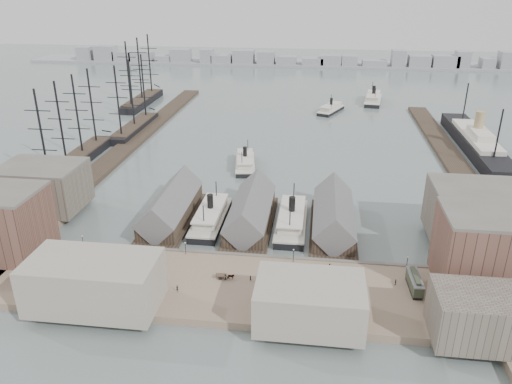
# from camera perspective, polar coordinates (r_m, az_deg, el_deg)

# --- Properties ---
(ground) EXTENTS (900.00, 900.00, 0.00)m
(ground) POSITION_cam_1_polar(r_m,az_deg,el_deg) (145.75, -1.52, -6.82)
(ground) COLOR #576563
(ground) RESTS_ON ground
(quay) EXTENTS (180.00, 30.00, 2.00)m
(quay) POSITION_cam_1_polar(r_m,az_deg,el_deg) (128.53, -2.91, -10.88)
(quay) COLOR #7C6753
(quay) RESTS_ON ground
(seawall) EXTENTS (180.00, 1.20, 2.30)m
(seawall) POSITION_cam_1_polar(r_m,az_deg,el_deg) (140.74, -1.85, -7.47)
(seawall) COLOR #59544C
(seawall) RESTS_ON ground
(west_wharf) EXTENTS (10.00, 220.00, 1.60)m
(west_wharf) POSITION_cam_1_polar(r_m,az_deg,el_deg) (251.68, -13.51, 5.98)
(west_wharf) COLOR #2D231C
(west_wharf) RESTS_ON ground
(east_wharf) EXTENTS (10.00, 180.00, 1.60)m
(east_wharf) POSITION_cam_1_polar(r_m,az_deg,el_deg) (233.66, 21.39, 3.65)
(east_wharf) COLOR #2D231C
(east_wharf) RESTS_ON ground
(ferry_shed_west) EXTENTS (14.00, 42.00, 12.60)m
(ferry_shed_west) POSITION_cam_1_polar(r_m,az_deg,el_deg) (163.65, -9.67, -1.78)
(ferry_shed_west) COLOR #2D231C
(ferry_shed_west) RESTS_ON ground
(ferry_shed_center) EXTENTS (14.00, 42.00, 12.60)m
(ferry_shed_center) POSITION_cam_1_polar(r_m,az_deg,el_deg) (158.33, -0.61, -2.32)
(ferry_shed_center) COLOR #2D231C
(ferry_shed_center) RESTS_ON ground
(ferry_shed_east) EXTENTS (14.00, 42.00, 12.60)m
(ferry_shed_east) POSITION_cam_1_polar(r_m,az_deg,el_deg) (157.19, 8.83, -2.82)
(ferry_shed_east) COLOR #2D231C
(ferry_shed_east) RESTS_ON ground
(warehouse_west_back) EXTENTS (26.00, 20.00, 14.00)m
(warehouse_west_back) POSITION_cam_1_polar(r_m,az_deg,el_deg) (180.27, -23.18, 0.51)
(warehouse_west_back) COLOR #60564C
(warehouse_west_back) RESTS_ON west_land
(warehouse_east_front) EXTENTS (30.00, 18.00, 19.00)m
(warehouse_east_front) POSITION_cam_1_polar(r_m,az_deg,el_deg) (136.28, 26.33, -6.24)
(warehouse_east_front) COLOR brown
(warehouse_east_front) RESTS_ON east_land
(warehouse_east_back) EXTENTS (28.00, 20.00, 15.00)m
(warehouse_east_back) POSITION_cam_1_polar(r_m,az_deg,el_deg) (160.66, 24.09, -2.19)
(warehouse_east_back) COLOR #60564C
(warehouse_east_back) RESTS_ON east_land
(street_bldg_center) EXTENTS (24.00, 16.00, 10.00)m
(street_bldg_center) POSITION_cam_1_polar(r_m,az_deg,el_deg) (113.71, 6.15, -12.43)
(street_bldg_center) COLOR gray
(street_bldg_center) RESTS_ON quay
(street_bldg_west) EXTENTS (30.00, 16.00, 12.00)m
(street_bldg_west) POSITION_cam_1_polar(r_m,az_deg,el_deg) (123.66, -18.02, -9.79)
(street_bldg_west) COLOR gray
(street_bldg_west) RESTS_ON quay
(street_bldg_east) EXTENTS (18.00, 14.00, 11.00)m
(street_bldg_east) POSITION_cam_1_polar(r_m,az_deg,el_deg) (117.94, 23.84, -12.83)
(street_bldg_east) COLOR #60564C
(street_bldg_east) RESTS_ON quay
(lamp_post_far_w) EXTENTS (0.44, 0.44, 3.92)m
(lamp_post_far_w) POSITION_cam_1_polar(r_m,az_deg,el_deg) (150.67, -19.21, -5.12)
(lamp_post_far_w) COLOR black
(lamp_post_far_w) RESTS_ON quay
(lamp_post_near_w) EXTENTS (0.44, 0.44, 3.92)m
(lamp_post_near_w) POSITION_cam_1_polar(r_m,az_deg,el_deg) (140.37, -8.08, -6.12)
(lamp_post_near_w) COLOR black
(lamp_post_near_w) RESTS_ON quay
(lamp_post_near_e) EXTENTS (0.44, 0.44, 3.92)m
(lamp_post_near_e) POSITION_cam_1_polar(r_m,az_deg,el_deg) (136.05, 4.31, -6.96)
(lamp_post_near_e) COLOR black
(lamp_post_near_e) RESTS_ON quay
(lamp_post_far_e) EXTENTS (0.44, 0.44, 3.92)m
(lamp_post_far_e) POSITION_cam_1_polar(r_m,az_deg,el_deg) (138.25, 16.92, -7.49)
(lamp_post_far_e) COLOR black
(lamp_post_far_e) RESTS_ON quay
(far_shore) EXTENTS (500.00, 40.00, 15.72)m
(far_shore) POSITION_cam_1_polar(r_m,az_deg,el_deg) (464.29, 4.71, 14.70)
(far_shore) COLOR gray
(far_shore) RESTS_ON ground
(ferry_docked_west) EXTENTS (8.92, 29.72, 10.61)m
(ferry_docked_west) POSITION_cam_1_polar(r_m,az_deg,el_deg) (161.35, -5.19, -2.76)
(ferry_docked_west) COLOR black
(ferry_docked_west) RESTS_ON ground
(ferry_docked_east) EXTENTS (9.23, 30.77, 10.99)m
(ferry_docked_east) POSITION_cam_1_polar(r_m,az_deg,el_deg) (158.64, 4.09, -3.16)
(ferry_docked_east) COLOR black
(ferry_docked_east) RESTS_ON ground
(ferry_open_near) EXTENTS (11.66, 26.95, 9.31)m
(ferry_open_near) POSITION_cam_1_polar(r_m,az_deg,el_deg) (208.70, -1.26, 3.45)
(ferry_open_near) COLOR black
(ferry_open_near) RESTS_ON ground
(ferry_open_mid) EXTENTS (16.71, 26.04, 8.96)m
(ferry_open_mid) POSITION_cam_1_polar(r_m,az_deg,el_deg) (300.13, 8.56, 9.39)
(ferry_open_mid) COLOR black
(ferry_open_mid) RESTS_ON ground
(ferry_open_far) EXTENTS (13.47, 32.52, 11.27)m
(ferry_open_far) POSITION_cam_1_polar(r_m,az_deg,el_deg) (328.98, 13.23, 10.36)
(ferry_open_far) COLOR black
(ferry_open_far) RESTS_ON ground
(sailing_ship_near) EXTENTS (8.97, 61.76, 36.86)m
(sailing_ship_near) POSITION_cam_1_polar(r_m,az_deg,el_deg) (223.95, -19.97, 3.56)
(sailing_ship_near) COLOR black
(sailing_ship_near) RESTS_ON ground
(sailing_ship_mid) EXTENTS (8.84, 51.09, 36.35)m
(sailing_ship_mid) POSITION_cam_1_polar(r_m,az_deg,el_deg) (265.77, -13.69, 7.28)
(sailing_ship_mid) COLOR black
(sailing_ship_mid) RESTS_ON ground
(sailing_ship_far) EXTENTS (9.79, 54.39, 40.25)m
(sailing_ship_far) POSITION_cam_1_polar(r_m,az_deg,el_deg) (324.27, -12.87, 10.26)
(sailing_ship_far) COLOR black
(sailing_ship_far) RESTS_ON ground
(ocean_steamer) EXTENTS (12.25, 89.50, 17.90)m
(ocean_steamer) POSITION_cam_1_polar(r_m,az_deg,el_deg) (251.01, 23.82, 5.29)
(ocean_steamer) COLOR black
(ocean_steamer) RESTS_ON ground
(tram) EXTENTS (3.13, 10.32, 3.63)m
(tram) POSITION_cam_1_polar(r_m,az_deg,el_deg) (131.07, 17.67, -9.86)
(tram) COLOR black
(tram) RESTS_ON quay
(horse_cart_left) EXTENTS (4.86, 2.85, 1.65)m
(horse_cart_left) POSITION_cam_1_polar(r_m,az_deg,el_deg) (147.66, -19.72, -6.64)
(horse_cart_left) COLOR black
(horse_cart_left) RESTS_ON quay
(horse_cart_center) EXTENTS (4.91, 1.64, 1.61)m
(horse_cart_center) POSITION_cam_1_polar(r_m,az_deg,el_deg) (129.56, -3.24, -9.61)
(horse_cart_center) COLOR black
(horse_cart_center) RESTS_ON quay
(horse_cart_right) EXTENTS (4.75, 2.13, 1.62)m
(horse_cart_right) POSITION_cam_1_polar(r_m,az_deg,el_deg) (126.58, 5.98, -10.60)
(horse_cart_right) COLOR black
(horse_cart_right) RESTS_ON quay
(pedestrian_0) EXTENTS (0.70, 0.69, 1.57)m
(pedestrian_0) POSITION_cam_1_polar(r_m,az_deg,el_deg) (148.32, -23.28, -7.11)
(pedestrian_0) COLOR black
(pedestrian_0) RESTS_ON quay
(pedestrian_1) EXTENTS (1.05, 1.04, 1.71)m
(pedestrian_1) POSITION_cam_1_polar(r_m,az_deg,el_deg) (138.83, -17.82, -8.37)
(pedestrian_1) COLOR black
(pedestrian_1) RESTS_ON quay
(pedestrian_2) EXTENTS (1.27, 1.23, 1.74)m
(pedestrian_2) POSITION_cam_1_polar(r_m,az_deg,el_deg) (139.47, -10.81, -7.41)
(pedestrian_2) COLOR black
(pedestrian_2) RESTS_ON quay
(pedestrian_3) EXTENTS (0.61, 1.02, 1.63)m
(pedestrian_3) POSITION_cam_1_polar(r_m,az_deg,el_deg) (128.93, -10.38, -10.19)
(pedestrian_3) COLOR black
(pedestrian_3) RESTS_ON quay
(pedestrian_4) EXTENTS (0.72, 0.91, 1.63)m
(pedestrian_4) POSITION_cam_1_polar(r_m,az_deg,el_deg) (129.45, -3.50, -9.65)
(pedestrian_4) COLOR black
(pedestrian_4) RESTS_ON quay
(pedestrian_5) EXTENTS (0.70, 0.74, 1.63)m
(pedestrian_5) POSITION_cam_1_polar(r_m,az_deg,el_deg) (128.68, -0.64, -9.83)
(pedestrian_5) COLOR black
(pedestrian_5) RESTS_ON quay
(pedestrian_6) EXTENTS (0.82, 0.98, 1.83)m
(pedestrian_6) POSITION_cam_1_polar(r_m,az_deg,el_deg) (134.60, 8.42, -8.43)
(pedestrian_6) COLOR black
(pedestrian_6) RESTS_ON quay
(pedestrian_7) EXTENTS (1.25, 0.87, 1.78)m
(pedestrian_7) POSITION_cam_1_polar(r_m,az_deg,el_deg) (123.21, 12.38, -12.10)
(pedestrian_7) COLOR black
(pedestrian_7) RESTS_ON quay
(pedestrian_8) EXTENTS (0.44, 0.95, 1.58)m
(pedestrian_8) POSITION_cam_1_polar(r_m,az_deg,el_deg) (132.01, 15.67, -9.89)
(pedestrian_8) COLOR black
(pedestrian_8) RESTS_ON quay
(pedestrian_9) EXTENTS (0.99, 0.96, 1.72)m
(pedestrian_9) POSITION_cam_1_polar(r_m,az_deg,el_deg) (128.62, 21.79, -11.74)
(pedestrian_9) COLOR black
(pedestrian_9) RESTS_ON quay
(pedestrian_10) EXTENTS (0.72, 0.59, 1.73)m
(pedestrian_10) POSITION_cam_1_polar(r_m,az_deg,el_deg) (126.28, -8.99, -10.84)
(pedestrian_10) COLOR black
(pedestrian_10) RESTS_ON quay
(pedestrian_11) EXTENTS (0.98, 0.92, 1.61)m
(pedestrian_11) POSITION_cam_1_polar(r_m,az_deg,el_deg) (142.61, -15.55, -7.20)
(pedestrian_11) COLOR black
(pedestrian_11) RESTS_ON quay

